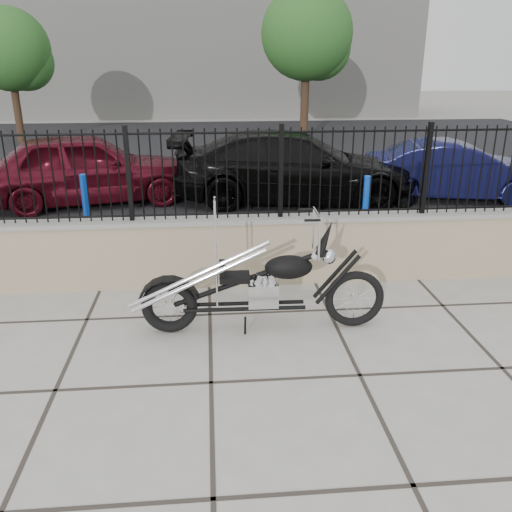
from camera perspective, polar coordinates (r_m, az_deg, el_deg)
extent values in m
plane|color=#99968E|center=(5.50, -4.75, -13.17)|extent=(90.00, 90.00, 0.00)
plane|color=black|center=(17.36, -5.19, 10.23)|extent=(30.00, 30.00, 0.00)
cube|color=gray|center=(7.54, -5.05, 0.48)|extent=(14.00, 0.36, 0.96)
cube|color=black|center=(7.24, -5.32, 8.54)|extent=(14.00, 0.08, 1.20)
cube|color=beige|center=(31.11, -5.53, 22.07)|extent=(22.00, 6.00, 8.00)
imported|color=#4D0B17|center=(12.28, -17.39, 8.83)|extent=(4.80, 2.79, 1.54)
imported|color=black|center=(11.92, 4.03, 9.32)|extent=(5.39, 2.57, 1.52)
imported|color=#0F1038|center=(12.86, 20.26, 8.41)|extent=(4.09, 2.09, 1.28)
cylinder|color=blue|center=(10.09, -17.44, 5.16)|extent=(0.17, 0.17, 1.09)
cylinder|color=#0C48B4|center=(10.16, 11.48, 5.51)|extent=(0.14, 0.14, 1.00)
cylinder|color=#382619|center=(22.04, -23.88, 14.29)|extent=(0.27, 0.27, 2.67)
sphere|color=#205721|center=(21.97, -24.67, 19.55)|extent=(2.84, 2.84, 2.84)
cylinder|color=#382619|center=(21.33, 5.16, 16.33)|extent=(0.31, 0.31, 3.12)
sphere|color=#286B2B|center=(21.30, 5.38, 22.76)|extent=(3.33, 3.33, 3.33)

